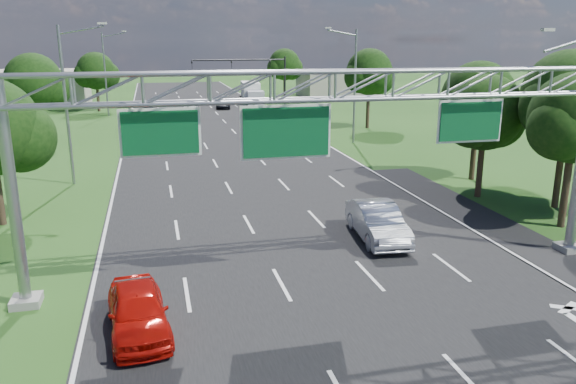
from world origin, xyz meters
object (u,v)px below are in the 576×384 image
object	(u,v)px
traffic_signal	(258,71)
red_coupe	(138,311)
silver_sedan	(377,222)
sign_gantry	(334,102)
box_truck	(251,94)

from	to	relation	value
traffic_signal	red_coupe	bearing A→B (deg)	-104.58
traffic_signal	silver_sedan	xyz separation A→B (m)	(-3.74, -49.55, -4.31)
sign_gantry	traffic_signal	world-z (taller)	sign_gantry
silver_sedan	box_truck	xyz separation A→B (m)	(4.27, 58.07, 0.64)
traffic_signal	red_coupe	world-z (taller)	traffic_signal
sign_gantry	box_truck	size ratio (longest dim) A/B	2.80
traffic_signal	silver_sedan	distance (m)	49.88
traffic_signal	box_truck	world-z (taller)	traffic_signal
sign_gantry	traffic_signal	size ratio (longest dim) A/B	1.92
sign_gantry	red_coupe	world-z (taller)	sign_gantry
silver_sedan	sign_gantry	bearing A→B (deg)	-129.69
traffic_signal	red_coupe	xyz separation A→B (m)	(-14.55, -55.96, -4.40)
red_coupe	box_truck	world-z (taller)	box_truck
traffic_signal	box_truck	bearing A→B (deg)	86.50
traffic_signal	red_coupe	size ratio (longest dim) A/B	2.71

